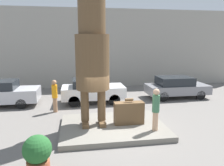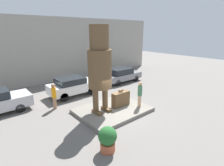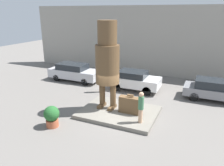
# 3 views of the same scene
# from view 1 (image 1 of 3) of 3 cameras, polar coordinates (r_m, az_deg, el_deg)

# --- Properties ---
(ground_plane) EXTENTS (60.00, 60.00, 0.00)m
(ground_plane) POSITION_cam_1_polar(r_m,az_deg,el_deg) (10.15, 0.27, -11.98)
(ground_plane) COLOR slate
(pedestal) EXTENTS (4.63, 3.52, 0.23)m
(pedestal) POSITION_cam_1_polar(r_m,az_deg,el_deg) (10.11, 0.27, -11.38)
(pedestal) COLOR slate
(pedestal) RESTS_ON ground_plane
(building_backdrop) EXTENTS (28.00, 0.60, 6.66)m
(building_backdrop) POSITION_cam_1_polar(r_m,az_deg,el_deg) (19.10, -4.71, 8.97)
(building_backdrop) COLOR gray
(building_backdrop) RESTS_ON ground_plane
(statue_figure) EXTENTS (1.46, 1.46, 5.41)m
(statue_figure) POSITION_cam_1_polar(r_m,az_deg,el_deg) (9.46, -5.15, 7.50)
(statue_figure) COLOR brown
(statue_figure) RESTS_ON pedestal
(giant_suitcase) EXTENTS (1.35, 0.45, 1.20)m
(giant_suitcase) POSITION_cam_1_polar(r_m,az_deg,el_deg) (10.02, 4.43, -7.79)
(giant_suitcase) COLOR brown
(giant_suitcase) RESTS_ON pedestal
(tourist) EXTENTS (0.31, 0.31, 1.80)m
(tourist) POSITION_cam_1_polar(r_m,az_deg,el_deg) (9.31, 11.37, -6.38)
(tourist) COLOR tan
(tourist) RESTS_ON pedestal
(parked_car_white) EXTENTS (4.00, 1.89, 1.56)m
(parked_car_white) POSITION_cam_1_polar(r_m,az_deg,el_deg) (14.21, -5.09, -1.80)
(parked_car_white) COLOR silver
(parked_car_white) RESTS_ON ground_plane
(parked_car_grey) EXTENTS (4.31, 1.84, 1.50)m
(parked_car_grey) POSITION_cam_1_polar(r_m,az_deg,el_deg) (16.06, 16.44, -0.92)
(parked_car_grey) COLOR gray
(parked_car_grey) RESTS_ON ground_plane
(planter_pot) EXTENTS (0.86, 0.86, 1.22)m
(planter_pot) POSITION_cam_1_polar(r_m,az_deg,el_deg) (7.18, -18.88, -17.01)
(planter_pot) COLOR #AD5638
(planter_pot) RESTS_ON ground_plane
(worker_hivis) EXTENTS (0.31, 0.31, 1.84)m
(worker_hivis) POSITION_cam_1_polar(r_m,az_deg,el_deg) (12.62, -14.74, -2.95)
(worker_hivis) COLOR #A87A56
(worker_hivis) RESTS_ON ground_plane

